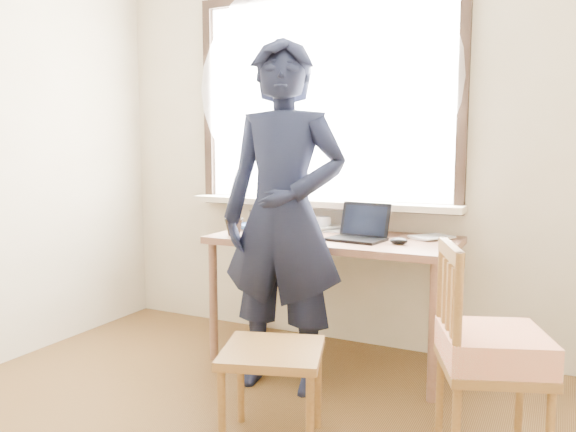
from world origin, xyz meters
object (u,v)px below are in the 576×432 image
at_px(mug_dark, 234,227).
at_px(person, 283,217).
at_px(work_chair, 272,363).
at_px(side_chair, 489,350).
at_px(laptop, 360,231).
at_px(desk, 334,250).
at_px(mug_white, 322,223).

distance_m(mug_dark, person, 0.51).
bearing_deg(work_chair, side_chair, 17.15).
bearing_deg(laptop, person, -124.66).
bearing_deg(mug_dark, work_chair, -49.61).
bearing_deg(desk, person, -104.02).
bearing_deg(side_chair, person, 163.97).
bearing_deg(person, desk, 69.41).
bearing_deg(side_chair, mug_white, 139.29).
bearing_deg(person, mug_dark, 147.04).
height_order(desk, side_chair, side_chair).
height_order(mug_white, person, person).
bearing_deg(laptop, work_chair, -93.02).
height_order(laptop, person, person).
relative_size(desk, person, 0.77).
bearing_deg(desk, mug_dark, -157.56).
bearing_deg(side_chair, laptop, 137.84).
relative_size(mug_dark, side_chair, 0.12).
xyz_separation_m(desk, person, (-0.11, -0.45, 0.24)).
distance_m(mug_dark, work_chair, 1.14).
xyz_separation_m(side_chair, person, (-1.09, 0.31, 0.45)).
bearing_deg(laptop, mug_dark, -165.13).
xyz_separation_m(mug_white, side_chair, (1.14, -0.98, -0.33)).
relative_size(mug_white, work_chair, 0.21).
bearing_deg(mug_dark, desk, 22.44).
bearing_deg(side_chair, mug_dark, 160.83).
distance_m(work_chair, person, 0.84).
relative_size(mug_white, side_chair, 0.12).
height_order(desk, person, person).
distance_m(laptop, work_chair, 1.09).
bearing_deg(laptop, mug_white, 142.96).
height_order(mug_white, work_chair, mug_white).
bearing_deg(person, mug_white, 88.16).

